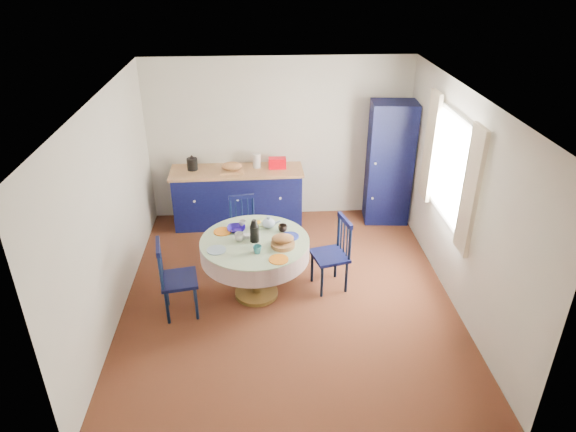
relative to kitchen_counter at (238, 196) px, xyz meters
name	(u,v)px	position (x,y,z in m)	size (l,w,h in m)	color
floor	(288,294)	(0.66, -1.96, -0.46)	(4.50, 4.50, 0.00)	black
ceiling	(288,97)	(0.66, -1.96, 2.04)	(4.50, 4.50, 0.00)	white
wall_back	(279,140)	(0.66, 0.29, 0.79)	(4.00, 0.02, 2.50)	beige
wall_left	(110,210)	(-1.34, -1.96, 0.79)	(0.02, 4.50, 2.50)	beige
wall_right	(460,201)	(2.66, -1.96, 0.79)	(0.02, 4.50, 2.50)	beige
window	(451,169)	(2.61, -1.66, 1.06)	(0.10, 1.74, 1.45)	white
kitchen_counter	(238,196)	(0.00, 0.00, 0.00)	(2.00, 0.66, 1.13)	black
pantry_cabinet	(389,163)	(2.32, -0.03, 0.49)	(0.70, 0.53, 1.89)	black
dining_table	(256,249)	(0.27, -1.93, 0.20)	(1.30, 1.30, 1.07)	brown
chair_left	(175,278)	(-0.66, -2.23, 0.03)	(0.48, 0.50, 0.96)	black
chair_far	(244,227)	(0.11, -0.98, -0.02)	(0.45, 0.43, 0.87)	black
chair_right	(333,254)	(1.23, -1.80, 0.02)	(0.50, 0.51, 0.96)	black
mug_a	(239,237)	(0.09, -1.93, 0.37)	(0.12, 0.12, 0.09)	silver
mug_b	(257,250)	(0.29, -2.23, 0.37)	(0.10, 0.10, 0.09)	#276A6E
mug_c	(283,228)	(0.61, -1.74, 0.37)	(0.11, 0.11, 0.09)	black
mug_d	(243,224)	(0.12, -1.60, 0.37)	(0.09, 0.09, 0.09)	silver
cobalt_bowl	(236,229)	(0.04, -1.69, 0.35)	(0.22, 0.22, 0.06)	#130865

